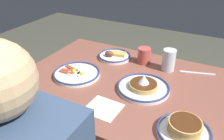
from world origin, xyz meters
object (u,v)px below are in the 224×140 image
(plate_near_main, at_px, (114,56))
(plate_far_side, at_px, (184,129))
(fork_near, at_px, (197,73))
(paper_napkin, at_px, (103,108))
(plate_center_pancakes, at_px, (143,87))
(plate_far_companion, at_px, (77,73))
(drinking_glass, at_px, (169,61))
(coffee_mug, at_px, (144,55))

(plate_near_main, xyz_separation_m, plate_far_side, (-0.55, 0.47, 0.01))
(fork_near, bearing_deg, plate_near_main, 4.20)
(paper_napkin, xyz_separation_m, fork_near, (-0.32, -0.52, 0.00))
(plate_far_side, bearing_deg, fork_near, -86.19)
(plate_center_pancakes, bearing_deg, plate_far_companion, 5.87)
(plate_far_side, bearing_deg, plate_center_pancakes, -40.99)
(plate_far_side, distance_m, fork_near, 0.51)
(paper_napkin, bearing_deg, fork_near, -121.61)
(plate_far_companion, bearing_deg, plate_far_side, 164.29)
(paper_napkin, relative_size, fork_near, 0.78)
(plate_far_companion, bearing_deg, plate_center_pancakes, -174.13)
(plate_far_side, height_order, drinking_glass, drinking_glass)
(plate_center_pancakes, bearing_deg, paper_napkin, 65.02)
(plate_far_companion, distance_m, coffee_mug, 0.43)
(plate_far_side, height_order, coffee_mug, coffee_mug)
(plate_far_side, bearing_deg, plate_near_main, -40.86)
(drinking_glass, distance_m, fork_near, 0.17)
(plate_far_companion, xyz_separation_m, paper_napkin, (-0.28, 0.19, -0.01))
(coffee_mug, xyz_separation_m, paper_napkin, (0.00, 0.51, -0.05))
(plate_near_main, xyz_separation_m, drinking_glass, (-0.35, -0.00, 0.04))
(drinking_glass, bearing_deg, plate_far_side, 112.27)
(plate_far_companion, height_order, fork_near, plate_far_companion)
(plate_near_main, height_order, fork_near, plate_near_main)
(coffee_mug, bearing_deg, plate_center_pancakes, 109.87)
(paper_napkin, bearing_deg, drinking_glass, -108.15)
(paper_napkin, height_order, fork_near, fork_near)
(plate_center_pancakes, height_order, coffee_mug, coffee_mug)
(plate_near_main, distance_m, coffee_mug, 0.20)
(paper_napkin, bearing_deg, plate_near_main, -68.24)
(plate_far_companion, height_order, plate_far_side, plate_far_side)
(drinking_glass, relative_size, fork_near, 0.66)
(plate_near_main, relative_size, fork_near, 1.08)
(plate_center_pancakes, distance_m, paper_napkin, 0.25)
(plate_center_pancakes, height_order, drinking_glass, drinking_glass)
(drinking_glass, bearing_deg, plate_center_pancakes, 78.27)
(plate_near_main, height_order, plate_center_pancakes, plate_center_pancakes)
(plate_near_main, height_order, coffee_mug, coffee_mug)
(plate_center_pancakes, height_order, fork_near, plate_center_pancakes)
(plate_far_companion, xyz_separation_m, fork_near, (-0.60, -0.33, -0.01))
(fork_near, bearing_deg, plate_far_side, 93.81)
(plate_near_main, relative_size, paper_napkin, 1.39)
(plate_far_side, xyz_separation_m, coffee_mug, (0.35, -0.50, 0.03))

